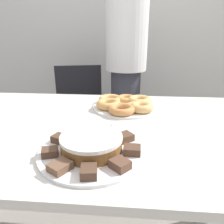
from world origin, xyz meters
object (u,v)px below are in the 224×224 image
(person_standing, at_px, (126,62))
(office_chair_left, at_px, (81,122))
(plate_cake, at_px, (92,152))
(plate_donuts, at_px, (125,107))
(frosted_cake, at_px, (91,143))

(person_standing, distance_m, office_chair_left, 0.64)
(person_standing, height_order, plate_cake, person_standing)
(office_chair_left, bearing_deg, plate_donuts, -72.06)
(office_chair_left, relative_size, frosted_cake, 4.40)
(office_chair_left, distance_m, frosted_cake, 1.21)
(plate_cake, height_order, frosted_cake, frosted_cake)
(office_chair_left, bearing_deg, person_standing, -10.12)
(person_standing, xyz_separation_m, frosted_cake, (-0.08, -1.12, -0.10))
(person_standing, bearing_deg, frosted_cake, -94.23)
(plate_donuts, relative_size, frosted_cake, 1.64)
(plate_donuts, height_order, frosted_cake, frosted_cake)
(person_standing, xyz_separation_m, plate_cake, (-0.08, -1.12, -0.13))
(person_standing, distance_m, frosted_cake, 1.13)
(office_chair_left, height_order, plate_donuts, office_chair_left)
(person_standing, distance_m, plate_donuts, 0.69)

